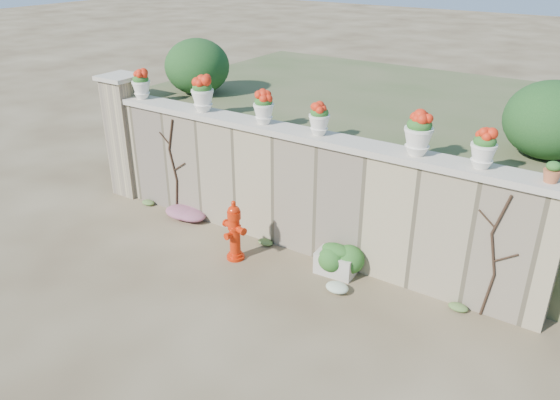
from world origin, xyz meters
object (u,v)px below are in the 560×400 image
Objects in this scene: fire_hydrant at (234,230)px; terracotta_pot at (552,173)px; planter_box at (336,260)px; urn_pot_0 at (141,85)px.

terracotta_pot is at bearing 23.06° from fire_hydrant.
fire_hydrant is at bearing -165.41° from planter_box.
urn_pot_0 is at bearing 180.00° from terracotta_pot.
urn_pot_0 is 7.24m from terracotta_pot.
fire_hydrant is 4.75m from terracotta_pot.
urn_pot_0 reaches higher than planter_box.
urn_pot_0 is at bearing 171.08° from planter_box.
planter_box is at bearing 28.86° from fire_hydrant.
planter_box is at bearing -5.33° from urn_pot_0.
fire_hydrant is 1.95× the size of urn_pot_0.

